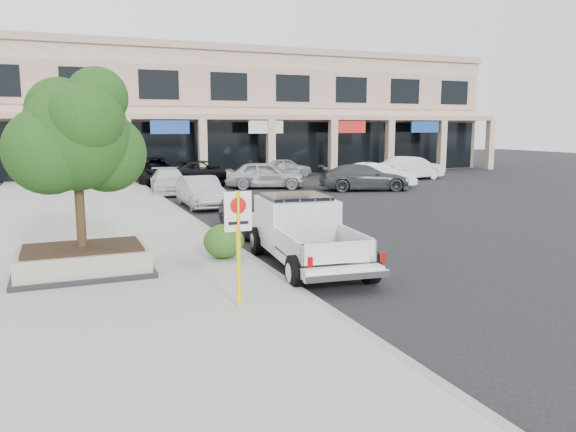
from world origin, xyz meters
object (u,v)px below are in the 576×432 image
Objects in this scene: lot_car_a at (265,175)px; planter_tree at (82,138)px; lot_car_c at (364,177)px; lot_car_e at (284,167)px; curb_car_c at (169,181)px; lot_car_f at (411,168)px; curb_car_b at (201,192)px; pickup_truck at (308,233)px; no_parking_sign at (238,233)px; lot_car_b at (377,175)px; planter at (83,261)px; curb_car_a at (252,213)px; lot_car_d at (204,173)px; curb_car_d at (155,171)px.

planter_tree is at bearing 168.36° from lot_car_a.
lot_car_c is at bearing 41.39° from planter_tree.
lot_car_a is 1.18× the size of lot_car_e.
lot_car_f is (16.98, 1.55, 0.13)m from curb_car_c.
curb_car_c is 0.96× the size of lot_car_a.
curb_car_c is (-0.34, 6.02, -0.04)m from curb_car_b.
planter_tree is 0.82× the size of lot_car_f.
lot_car_c is (4.89, -3.15, -0.06)m from lot_car_a.
lot_car_c is (10.34, 14.93, -0.15)m from pickup_truck.
no_parking_sign reaches higher than lot_car_a.
lot_car_b is at bearing 40.62° from planter_tree.
lot_car_b is at bearing -90.11° from lot_car_a.
lot_car_e is (9.71, 6.98, 0.02)m from curb_car_c.
lot_car_c is 9.98m from lot_car_e.
no_parking_sign is at bearing -56.45° from planter_tree.
lot_car_f is at bearing 39.78° from planter_tree.
lot_car_e is (14.80, 23.80, -2.72)m from planter_tree.
curb_car_b reaches higher than lot_car_e.
pickup_truck is at bearing 45.81° from no_parking_sign.
lot_car_c is (15.87, 14.02, 0.27)m from planter.
curb_car_b is at bearing 91.48° from curb_car_a.
lot_car_c is 7.77m from lot_car_f.
lot_car_d reaches higher than lot_car_c.
no_parking_sign is 0.48× the size of lot_car_a.
no_parking_sign reaches higher than curb_car_b.
no_parking_sign is 0.40× the size of pickup_truck.
lot_car_b is at bearing -134.68° from lot_car_d.
curb_car_d is 1.30× the size of lot_car_b.
planter_tree is 0.70× the size of lot_car_d.
no_parking_sign reaches higher than lot_car_c.
no_parking_sign is at bearing 129.36° from lot_car_f.
lot_car_a reaches higher than planter.
lot_car_a reaches higher than lot_car_e.
planter is 28.92m from lot_car_f.
lot_car_e is (-2.25, 9.17, -0.07)m from lot_car_b.
curb_car_c is 12.16m from lot_car_b.
pickup_truck is at bearing -11.21° from planter_tree.
curb_car_c is 11.04m from lot_car_c.
pickup_truck is (5.53, -0.92, 0.43)m from planter.
pickup_truck is at bearing -83.16° from curb_car_c.
lot_car_b reaches higher than curb_car_b.
lot_car_f is (16.64, 7.57, 0.09)m from curb_car_b.
no_parking_sign is 0.50× the size of lot_car_b.
lot_car_a is at bearing 144.48° from lot_car_e.
planter is at bearing -108.75° from curb_car_d.
no_parking_sign is at bearing 152.65° from lot_car_d.
lot_car_c is (13.12, 17.80, -0.89)m from no_parking_sign.
lot_car_d is 1.41× the size of lot_car_e.
lot_car_e reaches higher than curb_car_c.
curb_car_b is (5.56, 10.96, 0.23)m from planter.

